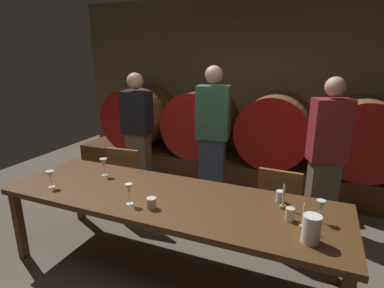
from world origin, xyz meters
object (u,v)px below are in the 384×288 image
(wine_barrel_far_left, at_px, (141,117))
(wine_glass_far_right, at_px, (320,207))
(cup_center, at_px, (280,196))
(candle_left, at_px, (283,201))
(dining_table, at_px, (168,202))
(chair_right, at_px, (279,204))
(pitcher, at_px, (311,229))
(cup_right, at_px, (290,214))
(wine_glass_center_left, at_px, (104,163))
(wine_glass_center_right, at_px, (129,190))
(guest_center, at_px, (213,140))
(chair_left, at_px, (128,177))
(guest_left, at_px, (138,134))
(wine_barrel_center_right, at_px, (275,129))
(wine_barrel_far_right, at_px, (363,137))
(candle_right, at_px, (303,221))
(cup_left, at_px, (152,203))
(guest_right, at_px, (326,155))
(wine_glass_far_left, at_px, (50,175))
(wine_barrel_center_left, at_px, (201,122))

(wine_barrel_far_left, xyz_separation_m, wine_glass_far_right, (2.87, -2.19, -0.03))
(cup_center, bearing_deg, candle_left, -69.84)
(dining_table, relative_size, chair_right, 3.37)
(pitcher, xyz_separation_m, cup_center, (-0.26, 0.51, -0.05))
(chair_right, height_order, cup_right, chair_right)
(wine_glass_center_left, distance_m, wine_glass_center_right, 0.72)
(guest_center, bearing_deg, wine_barrel_far_left, -40.12)
(chair_left, bearing_deg, guest_left, -75.47)
(pitcher, relative_size, wine_glass_far_right, 1.12)
(wine_barrel_far_left, bearing_deg, wine_barrel_center_right, 0.00)
(wine_barrel_far_right, height_order, candle_right, wine_barrel_far_right)
(wine_glass_center_right, bearing_deg, chair_left, 125.32)
(chair_right, bearing_deg, cup_left, 48.89)
(wine_barrel_far_right, height_order, chair_right, wine_barrel_far_right)
(wine_glass_center_left, bearing_deg, wine_glass_far_right, -3.28)
(wine_barrel_center_right, bearing_deg, wine_glass_far_right, -73.75)
(wine_barrel_far_right, distance_m, wine_glass_far_right, 2.24)
(wine_glass_center_right, bearing_deg, wine_barrel_center_right, 72.28)
(wine_glass_center_left, height_order, wine_glass_far_right, wine_glass_center_left)
(pitcher, bearing_deg, wine_barrel_center_right, 103.37)
(guest_center, relative_size, guest_right, 1.05)
(wine_barrel_far_left, relative_size, wine_barrel_far_right, 1.00)
(cup_left, relative_size, cup_center, 0.90)
(cup_center, bearing_deg, wine_glass_far_left, -165.38)
(wine_barrel_far_left, xyz_separation_m, guest_center, (1.64, -1.02, 0.04))
(wine_barrel_center_left, bearing_deg, dining_table, -75.97)
(chair_right, height_order, wine_glass_center_right, wine_glass_center_right)
(chair_left, distance_m, cup_center, 1.89)
(chair_left, relative_size, wine_glass_center_right, 4.90)
(wine_barrel_center_left, relative_size, guest_center, 0.56)
(guest_center, distance_m, wine_glass_center_left, 1.32)
(dining_table, xyz_separation_m, chair_left, (-0.91, 0.72, -0.19))
(guest_center, xyz_separation_m, wine_glass_center_left, (-0.79, -1.06, -0.06))
(wine_barrel_far_right, relative_size, guest_right, 0.59)
(wine_glass_center_right, bearing_deg, cup_center, 24.74)
(guest_right, height_order, wine_glass_far_left, guest_right)
(cup_left, height_order, cup_center, cup_center)
(chair_right, relative_size, guest_left, 0.52)
(wine_glass_far_right, bearing_deg, wine_barrel_center_right, 106.25)
(wine_barrel_center_left, bearing_deg, wine_glass_far_left, -101.80)
(guest_center, bearing_deg, wine_barrel_far_right, -157.37)
(dining_table, relative_size, candle_left, 13.16)
(wine_barrel_center_left, xyz_separation_m, pitcher, (1.72, -2.49, -0.06))
(wine_barrel_center_right, relative_size, cup_center, 10.31)
(wine_barrel_far_left, height_order, wine_barrel_center_left, same)
(guest_right, bearing_deg, wine_glass_center_right, 26.24)
(wine_barrel_center_left, xyz_separation_m, chair_right, (1.42, -1.53, -0.40))
(wine_barrel_far_left, distance_m, chair_left, 1.75)
(chair_left, relative_size, guest_center, 0.49)
(wine_barrel_far_right, xyz_separation_m, chair_left, (-2.60, -1.53, -0.40))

